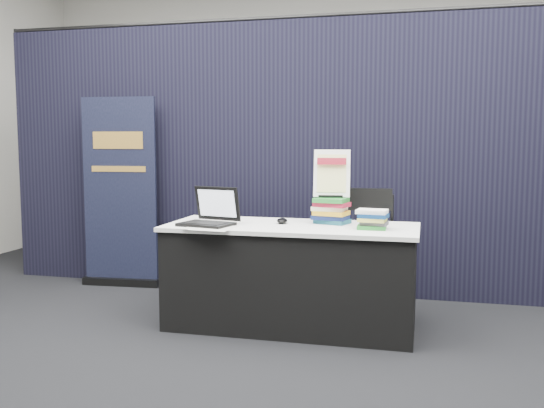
{
  "coord_description": "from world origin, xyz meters",
  "views": [
    {
      "loc": [
        0.92,
        -3.67,
        1.36
      ],
      "look_at": [
        -0.14,
        0.55,
        0.9
      ],
      "focal_mm": 40.0,
      "sensor_mm": 36.0,
      "label": 1
    }
  ],
  "objects_px": {
    "book_stack_tall": "(331,211)",
    "display_table": "(291,276)",
    "laptop": "(208,216)",
    "pullup_banner": "(120,203)",
    "book_stack_short": "(372,219)",
    "stacking_chair": "(361,248)",
    "info_sign": "(332,174)"
  },
  "relations": [
    {
      "from": "info_sign",
      "to": "book_stack_short",
      "type": "bearing_deg",
      "value": -43.29
    },
    {
      "from": "pullup_banner",
      "to": "stacking_chair",
      "type": "xyz_separation_m",
      "value": [
        2.29,
        -0.55,
        -0.23
      ]
    },
    {
      "from": "book_stack_short",
      "to": "pullup_banner",
      "type": "bearing_deg",
      "value": 158.97
    },
    {
      "from": "display_table",
      "to": "pullup_banner",
      "type": "bearing_deg",
      "value": 154.85
    },
    {
      "from": "book_stack_tall",
      "to": "stacking_chair",
      "type": "distance_m",
      "value": 0.4
    },
    {
      "from": "info_sign",
      "to": "laptop",
      "type": "bearing_deg",
      "value": -165.65
    },
    {
      "from": "laptop",
      "to": "pullup_banner",
      "type": "xyz_separation_m",
      "value": [
        -1.23,
        1.0,
        -0.04
      ]
    },
    {
      "from": "book_stack_tall",
      "to": "stacking_chair",
      "type": "xyz_separation_m",
      "value": [
        0.21,
        0.16,
        -0.3
      ]
    },
    {
      "from": "laptop",
      "to": "stacking_chair",
      "type": "height_order",
      "value": "laptop"
    },
    {
      "from": "display_table",
      "to": "info_sign",
      "type": "bearing_deg",
      "value": 33.12
    },
    {
      "from": "book_stack_short",
      "to": "pullup_banner",
      "type": "relative_size",
      "value": 0.11
    },
    {
      "from": "laptop",
      "to": "book_stack_tall",
      "type": "bearing_deg",
      "value": 31.41
    },
    {
      "from": "display_table",
      "to": "info_sign",
      "type": "xyz_separation_m",
      "value": [
        0.26,
        0.17,
        0.74
      ]
    },
    {
      "from": "info_sign",
      "to": "stacking_chair",
      "type": "distance_m",
      "value": 0.62
    },
    {
      "from": "info_sign",
      "to": "stacking_chair",
      "type": "relative_size",
      "value": 0.37
    },
    {
      "from": "book_stack_short",
      "to": "stacking_chair",
      "type": "height_order",
      "value": "stacking_chair"
    },
    {
      "from": "laptop",
      "to": "info_sign",
      "type": "height_order",
      "value": "info_sign"
    },
    {
      "from": "display_table",
      "to": "stacking_chair",
      "type": "relative_size",
      "value": 1.82
    },
    {
      "from": "book_stack_tall",
      "to": "pullup_banner",
      "type": "xyz_separation_m",
      "value": [
        -2.08,
        0.71,
        -0.07
      ]
    },
    {
      "from": "stacking_chair",
      "to": "book_stack_short",
      "type": "bearing_deg",
      "value": -74.55
    },
    {
      "from": "display_table",
      "to": "pullup_banner",
      "type": "xyz_separation_m",
      "value": [
        -1.81,
        0.85,
        0.4
      ]
    },
    {
      "from": "laptop",
      "to": "book_stack_tall",
      "type": "distance_m",
      "value": 0.89
    },
    {
      "from": "book_stack_tall",
      "to": "book_stack_short",
      "type": "xyz_separation_m",
      "value": [
        0.32,
        -0.21,
        -0.03
      ]
    },
    {
      "from": "display_table",
      "to": "info_sign",
      "type": "relative_size",
      "value": 4.98
    },
    {
      "from": "book_stack_short",
      "to": "stacking_chair",
      "type": "bearing_deg",
      "value": 106.25
    },
    {
      "from": "laptop",
      "to": "stacking_chair",
      "type": "distance_m",
      "value": 1.18
    },
    {
      "from": "laptop",
      "to": "info_sign",
      "type": "distance_m",
      "value": 0.95
    },
    {
      "from": "laptop",
      "to": "book_stack_short",
      "type": "bearing_deg",
      "value": 16.36
    },
    {
      "from": "book_stack_tall",
      "to": "display_table",
      "type": "bearing_deg",
      "value": -151.79
    },
    {
      "from": "book_stack_tall",
      "to": "pullup_banner",
      "type": "distance_m",
      "value": 2.2
    },
    {
      "from": "book_stack_tall",
      "to": "info_sign",
      "type": "xyz_separation_m",
      "value": [
        0.0,
        0.03,
        0.27
      ]
    },
    {
      "from": "book_stack_tall",
      "to": "info_sign",
      "type": "distance_m",
      "value": 0.27
    }
  ]
}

